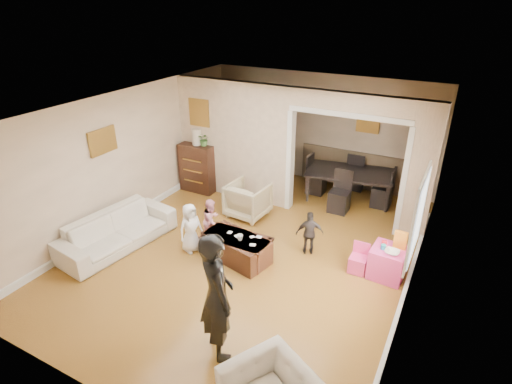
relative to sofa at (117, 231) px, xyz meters
The scene contains 26 objects.
floor 2.45m from the sofa, 25.87° to the left, with size 7.00×7.00×0.00m, color #AC792C.
partition_left 3.13m from the sofa, 74.10° to the left, with size 2.75×0.18×2.60m, color beige.
partition_right 5.56m from the sofa, 31.53° to the left, with size 0.55×0.18×2.60m, color beige.
partition_header 4.84m from the sofa, 41.02° to the left, with size 2.22×0.18×0.35m, color beige.
window_pane 5.12m from the sofa, ahead, with size 0.03×0.95×1.10m, color white.
framed_art_partition 3.16m from the sofa, 90.21° to the left, with size 0.45×0.03×0.55m, color brown.
framed_art_sofa_wall 1.64m from the sofa, 138.38° to the left, with size 0.03×0.55×0.40m, color brown.
framed_art_alcove 5.75m from the sofa, 53.84° to the left, with size 0.45×0.03×0.55m, color brown.
sofa is the anchor object (origin of this frame).
armchair_back 2.63m from the sofa, 53.89° to the left, with size 0.77×0.79×0.72m, color tan.
dresser 2.71m from the sofa, 91.59° to the left, with size 0.82×0.46×1.13m, color #351A10.
table_lamp 2.87m from the sofa, 91.59° to the left, with size 0.22×0.22×0.36m, color beige.
potted_plant 2.87m from the sofa, 87.34° to the left, with size 0.27×0.24×0.30m, color #457433.
coffee_table 2.23m from the sofa, 17.03° to the left, with size 1.17×0.58×0.44m, color #391A12.
coffee_cup 2.32m from the sofa, 15.12° to the left, with size 0.11×0.11×0.10m, color silver.
play_table 4.76m from the sofa, 16.85° to the left, with size 0.54×0.54×0.52m, color #F6409A.
cereal_box 4.91m from the sofa, 17.57° to the left, with size 0.20×0.07×0.30m, color gold.
cyan_cup 4.65m from the sofa, 16.62° to the left, with size 0.08×0.08×0.08m, color teal.
toy_block 4.69m from the sofa, 18.69° to the left, with size 0.08×0.06×0.05m, color red.
play_bowl 4.78m from the sofa, 15.30° to the left, with size 0.23×0.23×0.06m, color white.
dining_table 4.97m from the sofa, 50.51° to the left, with size 1.87×1.04×0.66m, color black.
adult_person 3.26m from the sofa, 22.54° to the right, with size 0.64×0.42×1.76m, color black.
child_kneel_a 1.38m from the sofa, 21.43° to the left, with size 0.45×0.29×0.92m, color white.
child_kneel_b 1.72m from the sofa, 33.66° to the left, with size 0.41×0.32×0.85m, color pink.
child_toddler 3.48m from the sofa, 23.80° to the left, with size 0.48×0.20×0.83m, color black.
craft_papers 2.40m from the sofa, 17.43° to the left, with size 0.64×0.36×0.00m.
Camera 1 is at (3.04, -5.56, 4.19)m, focal length 28.84 mm.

